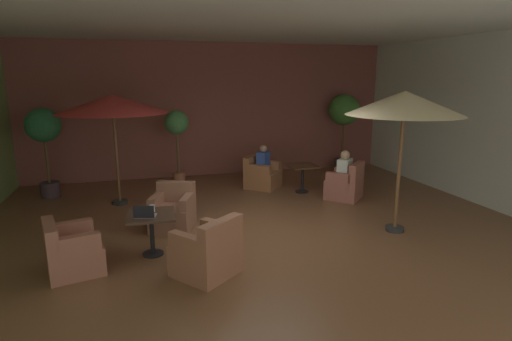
{
  "coord_description": "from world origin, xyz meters",
  "views": [
    {
      "loc": [
        -2.01,
        -6.53,
        2.73
      ],
      "look_at": [
        0.0,
        0.49,
        1.05
      ],
      "focal_mm": 28.87,
      "sensor_mm": 36.0,
      "label": 1
    }
  ],
  "objects_px": {
    "armchair_front_left_north": "(72,252)",
    "patron_by_window": "(263,160)",
    "armchair_front_right_east": "(345,185)",
    "cafe_table_front_right": "(302,171)",
    "patron_blue_shirt": "(345,167)",
    "potted_tree_left_corner": "(44,134)",
    "cafe_table_front_left": "(151,222)",
    "potted_tree_mid_left": "(177,131)",
    "potted_tree_mid_right": "(344,115)",
    "armchair_front_left_east": "(208,253)",
    "patio_umbrella_center_beige": "(404,104)",
    "open_laptop": "(145,214)",
    "armchair_front_right_north": "(262,175)",
    "patio_umbrella_tall_red": "(113,105)",
    "armchair_front_left_south": "(173,212)",
    "iced_drink_cup": "(152,208)"
  },
  "relations": [
    {
      "from": "potted_tree_mid_left",
      "to": "armchair_front_right_east",
      "type": "bearing_deg",
      "value": -32.52
    },
    {
      "from": "cafe_table_front_right",
      "to": "patron_blue_shirt",
      "type": "bearing_deg",
      "value": -45.85
    },
    {
      "from": "patio_umbrella_tall_red",
      "to": "patron_blue_shirt",
      "type": "bearing_deg",
      "value": -11.29
    },
    {
      "from": "armchair_front_left_north",
      "to": "armchair_front_left_south",
      "type": "xyz_separation_m",
      "value": [
        1.54,
        1.37,
        0.01
      ]
    },
    {
      "from": "open_laptop",
      "to": "patio_umbrella_tall_red",
      "type": "bearing_deg",
      "value": 99.35
    },
    {
      "from": "armchair_front_left_south",
      "to": "armchair_front_right_north",
      "type": "bearing_deg",
      "value": 43.68
    },
    {
      "from": "cafe_table_front_left",
      "to": "armchair_front_left_east",
      "type": "height_order",
      "value": "armchair_front_left_east"
    },
    {
      "from": "armchair_front_left_east",
      "to": "potted_tree_mid_left",
      "type": "xyz_separation_m",
      "value": [
        0.1,
        5.06,
        1.08
      ]
    },
    {
      "from": "armchair_front_left_north",
      "to": "patron_by_window",
      "type": "bearing_deg",
      "value": 42.56
    },
    {
      "from": "armchair_front_left_south",
      "to": "armchair_front_right_east",
      "type": "xyz_separation_m",
      "value": [
        3.93,
        0.82,
        0.01
      ]
    },
    {
      "from": "armchair_front_right_east",
      "to": "open_laptop",
      "type": "bearing_deg",
      "value": -155.47
    },
    {
      "from": "cafe_table_front_left",
      "to": "cafe_table_front_right",
      "type": "height_order",
      "value": "same"
    },
    {
      "from": "potted_tree_left_corner",
      "to": "open_laptop",
      "type": "height_order",
      "value": "potted_tree_left_corner"
    },
    {
      "from": "armchair_front_right_north",
      "to": "armchair_front_left_south",
      "type": "bearing_deg",
      "value": -136.32
    },
    {
      "from": "cafe_table_front_right",
      "to": "patio_umbrella_center_beige",
      "type": "height_order",
      "value": "patio_umbrella_center_beige"
    },
    {
      "from": "armchair_front_right_east",
      "to": "patron_by_window",
      "type": "relative_size",
      "value": 1.51
    },
    {
      "from": "potted_tree_left_corner",
      "to": "armchair_front_left_north",
      "type": "bearing_deg",
      "value": -76.2
    },
    {
      "from": "potted_tree_mid_left",
      "to": "potted_tree_mid_right",
      "type": "bearing_deg",
      "value": 5.27
    },
    {
      "from": "armchair_front_right_north",
      "to": "cafe_table_front_right",
      "type": "bearing_deg",
      "value": -40.96
    },
    {
      "from": "potted_tree_mid_right",
      "to": "patron_by_window",
      "type": "distance_m",
      "value": 3.23
    },
    {
      "from": "patio_umbrella_center_beige",
      "to": "patron_by_window",
      "type": "xyz_separation_m",
      "value": [
        -1.42,
        3.5,
        -1.57
      ]
    },
    {
      "from": "potted_tree_mid_right",
      "to": "open_laptop",
      "type": "xyz_separation_m",
      "value": [
        -5.74,
        -4.72,
        -0.93
      ]
    },
    {
      "from": "armchair_front_left_north",
      "to": "armchair_front_right_east",
      "type": "height_order",
      "value": "armchair_front_right_east"
    },
    {
      "from": "patio_umbrella_center_beige",
      "to": "potted_tree_mid_left",
      "type": "distance_m",
      "value": 5.58
    },
    {
      "from": "potted_tree_mid_right",
      "to": "cafe_table_front_right",
      "type": "bearing_deg",
      "value": -136.68
    },
    {
      "from": "armchair_front_left_east",
      "to": "armchair_front_left_north",
      "type": "bearing_deg",
      "value": 161.23
    },
    {
      "from": "cafe_table_front_left",
      "to": "open_laptop",
      "type": "bearing_deg",
      "value": -126.47
    },
    {
      "from": "armchair_front_left_south",
      "to": "potted_tree_mid_left",
      "type": "distance_m",
      "value": 3.28
    },
    {
      "from": "cafe_table_front_left",
      "to": "armchair_front_left_north",
      "type": "relative_size",
      "value": 0.81
    },
    {
      "from": "armchair_front_right_east",
      "to": "patio_umbrella_tall_red",
      "type": "relative_size",
      "value": 0.42
    },
    {
      "from": "potted_tree_left_corner",
      "to": "cafe_table_front_left",
      "type": "bearing_deg",
      "value": -61.14
    },
    {
      "from": "cafe_table_front_left",
      "to": "patio_umbrella_tall_red",
      "type": "relative_size",
      "value": 0.32
    },
    {
      "from": "cafe_table_front_left",
      "to": "potted_tree_mid_left",
      "type": "distance_m",
      "value": 4.32
    },
    {
      "from": "cafe_table_front_left",
      "to": "armchair_front_right_north",
      "type": "distance_m",
      "value": 4.38
    },
    {
      "from": "potted_tree_mid_right",
      "to": "patron_blue_shirt",
      "type": "height_order",
      "value": "potted_tree_mid_right"
    },
    {
      "from": "armchair_front_left_east",
      "to": "potted_tree_mid_right",
      "type": "bearing_deg",
      "value": 48.17
    },
    {
      "from": "armchair_front_left_north",
      "to": "patio_umbrella_center_beige",
      "type": "xyz_separation_m",
      "value": [
        5.37,
        0.12,
        1.97
      ]
    },
    {
      "from": "armchair_front_left_south",
      "to": "iced_drink_cup",
      "type": "xyz_separation_m",
      "value": [
        -0.39,
        -0.97,
        0.41
      ]
    },
    {
      "from": "patio_umbrella_center_beige",
      "to": "cafe_table_front_right",
      "type": "bearing_deg",
      "value": 102.84
    },
    {
      "from": "armchair_front_left_south",
      "to": "open_laptop",
      "type": "distance_m",
      "value": 1.37
    },
    {
      "from": "armchair_front_right_north",
      "to": "patron_blue_shirt",
      "type": "height_order",
      "value": "patron_blue_shirt"
    },
    {
      "from": "patron_by_window",
      "to": "open_laptop",
      "type": "bearing_deg",
      "value": -130.13
    },
    {
      "from": "armchair_front_right_north",
      "to": "patio_umbrella_tall_red",
      "type": "height_order",
      "value": "patio_umbrella_tall_red"
    },
    {
      "from": "cafe_table_front_left",
      "to": "potted_tree_mid_right",
      "type": "distance_m",
      "value": 7.37
    },
    {
      "from": "cafe_table_front_left",
      "to": "potted_tree_left_corner",
      "type": "bearing_deg",
      "value": 118.86
    },
    {
      "from": "potted_tree_mid_left",
      "to": "armchair_front_left_north",
      "type": "bearing_deg",
      "value": -113.58
    },
    {
      "from": "armchair_front_left_south",
      "to": "patron_by_window",
      "type": "relative_size",
      "value": 1.45
    },
    {
      "from": "cafe_table_front_left",
      "to": "iced_drink_cup",
      "type": "relative_size",
      "value": 6.8
    },
    {
      "from": "patio_umbrella_tall_red",
      "to": "potted_tree_mid_left",
      "type": "relative_size",
      "value": 1.23
    },
    {
      "from": "patio_umbrella_tall_red",
      "to": "potted_tree_mid_left",
      "type": "bearing_deg",
      "value": 41.5
    }
  ]
}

